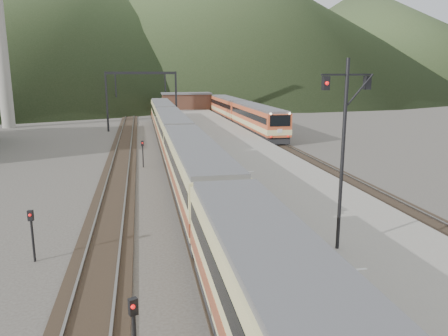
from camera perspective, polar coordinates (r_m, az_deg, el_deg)
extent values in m
cube|color=black|center=(46.81, -6.85, 2.69)|extent=(2.60, 200.00, 0.12)
cube|color=slate|center=(46.75, -7.73, 2.78)|extent=(0.10, 200.00, 0.14)
cube|color=slate|center=(46.85, -5.97, 2.84)|extent=(0.10, 200.00, 0.14)
cube|color=black|center=(46.74, -12.97, 2.44)|extent=(2.60, 200.00, 0.12)
cube|color=slate|center=(46.76, -13.86, 2.53)|extent=(0.10, 200.00, 0.14)
cube|color=slate|center=(46.70, -12.10, 2.60)|extent=(0.10, 200.00, 0.14)
cube|color=black|center=(48.95, 6.72, 3.11)|extent=(2.60, 200.00, 0.12)
cube|color=slate|center=(48.72, 5.92, 3.21)|extent=(0.10, 200.00, 0.14)
cube|color=slate|center=(49.15, 7.53, 3.25)|extent=(0.10, 200.00, 0.14)
cube|color=gray|center=(45.51, 0.38, 3.06)|extent=(8.00, 100.00, 1.00)
cube|color=black|center=(61.33, -15.05, 8.35)|extent=(0.25, 0.25, 8.00)
cube|color=black|center=(61.37, -6.27, 8.69)|extent=(0.25, 0.25, 8.00)
cube|color=black|center=(61.05, -10.81, 12.10)|extent=(9.30, 0.22, 0.35)
cube|color=black|center=(86.24, -13.91, 9.45)|extent=(0.25, 0.25, 8.00)
cube|color=black|center=(86.28, -7.65, 9.70)|extent=(0.25, 0.25, 8.00)
cube|color=black|center=(86.05, -10.89, 12.12)|extent=(9.30, 0.22, 0.35)
cube|color=#502F23|center=(84.68, -4.94, 8.63)|extent=(9.00, 4.00, 2.80)
cube|color=slate|center=(84.59, -4.96, 9.68)|extent=(9.40, 4.40, 0.30)
cone|color=#2F4220|center=(200.71, -22.48, 17.82)|extent=(180.00, 180.00, 60.00)
cone|color=#2F4220|center=(240.20, -2.99, 19.45)|extent=(220.00, 220.00, 75.00)
cone|color=#2F4220|center=(244.48, 17.45, 15.86)|extent=(160.00, 160.00, 50.00)
cube|color=beige|center=(26.83, -3.85, -0.53)|extent=(2.72, 18.28, 3.32)
cube|color=beige|center=(45.25, -6.79, 4.70)|extent=(2.72, 18.28, 3.32)
cube|color=beige|center=(63.88, -8.03, 6.89)|extent=(2.72, 18.28, 3.32)
cube|color=#CA5530|center=(56.15, 4.37, 6.25)|extent=(2.75, 18.52, 3.36)
cube|color=#CA5530|center=(74.59, 0.52, 7.80)|extent=(2.75, 18.52, 3.36)
cylinder|color=black|center=(17.26, 15.21, 1.34)|extent=(0.14, 0.14, 7.39)
cube|color=black|center=(16.96, 15.81, 11.66)|extent=(2.18, 0.41, 0.07)
cube|color=black|center=(16.46, 13.15, 10.74)|extent=(0.28, 0.22, 0.50)
cube|color=black|center=(17.50, 18.20, 10.53)|extent=(0.28, 0.22, 0.50)
cube|color=black|center=(11.86, -11.79, -17.30)|extent=(0.27, 0.23, 0.45)
cylinder|color=black|center=(37.42, -10.54, 1.59)|extent=(0.10, 0.10, 2.00)
cube|color=black|center=(37.24, -10.61, 3.18)|extent=(0.23, 0.18, 0.45)
cylinder|color=black|center=(20.28, -23.69, -8.52)|extent=(0.10, 0.10, 2.00)
cube|color=black|center=(19.94, -23.95, -5.69)|extent=(0.24, 0.19, 0.45)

